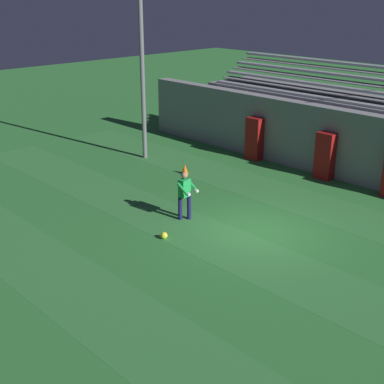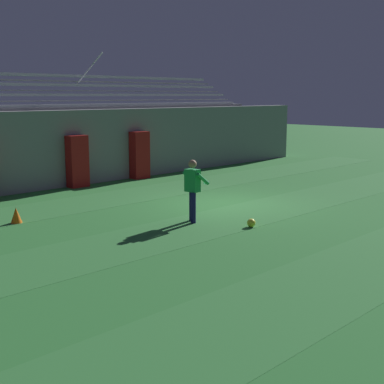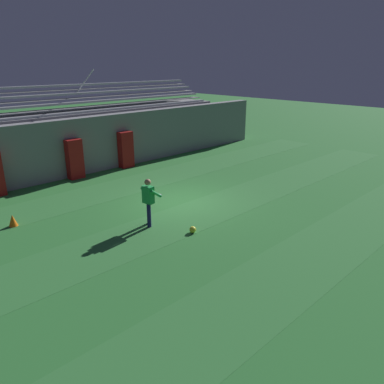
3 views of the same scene
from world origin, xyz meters
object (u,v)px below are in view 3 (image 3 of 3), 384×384
object	(u,v)px
soccer_ball	(193,230)
traffic_cone	(13,220)
padding_pillar_gate_left	(75,159)
padding_pillar_gate_right	(126,150)
goalkeeper	(149,199)

from	to	relation	value
soccer_ball	traffic_cone	xyz separation A→B (m)	(-4.06, 4.69, 0.10)
padding_pillar_gate_left	padding_pillar_gate_right	distance (m)	2.94
traffic_cone	soccer_ball	bearing A→B (deg)	-49.14
padding_pillar_gate_right	traffic_cone	bearing A→B (deg)	-153.15
goalkeeper	traffic_cone	world-z (taller)	goalkeeper
padding_pillar_gate_right	padding_pillar_gate_left	bearing A→B (deg)	180.00
soccer_ball	traffic_cone	distance (m)	6.20
padding_pillar_gate_right	traffic_cone	xyz separation A→B (m)	(-7.25, -3.67, -0.74)
padding_pillar_gate_left	padding_pillar_gate_right	xyz separation A→B (m)	(2.94, 0.00, 0.00)
padding_pillar_gate_right	goalkeeper	size ratio (longest dim) A/B	1.14
padding_pillar_gate_left	soccer_ball	distance (m)	8.41
goalkeeper	traffic_cone	size ratio (longest dim) A/B	3.98
soccer_ball	goalkeeper	bearing A→B (deg)	113.14
goalkeeper	padding_pillar_gate_left	bearing A→B (deg)	82.63
padding_pillar_gate_left	goalkeeper	world-z (taller)	padding_pillar_gate_left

